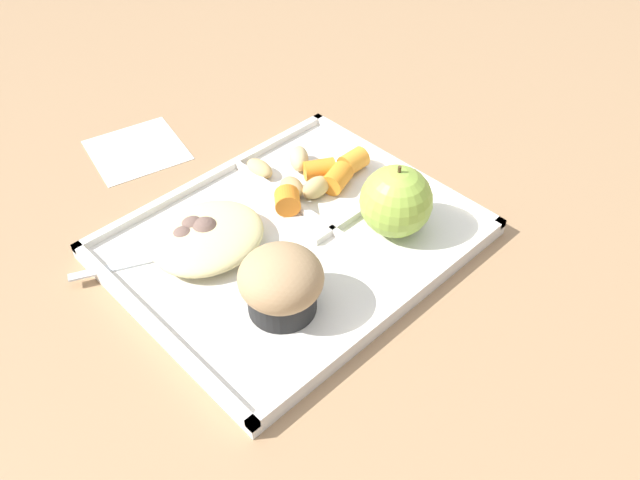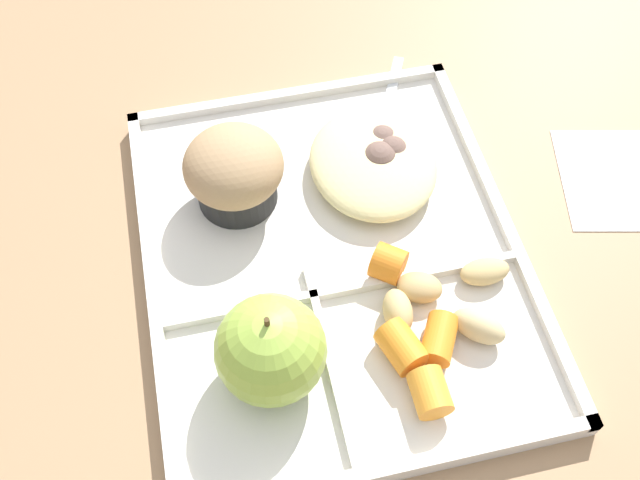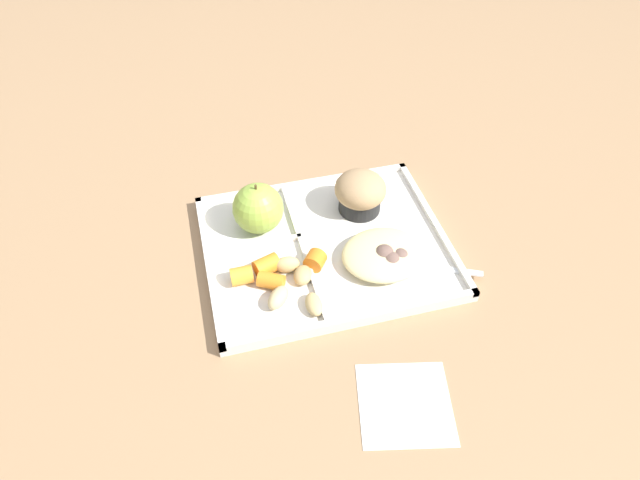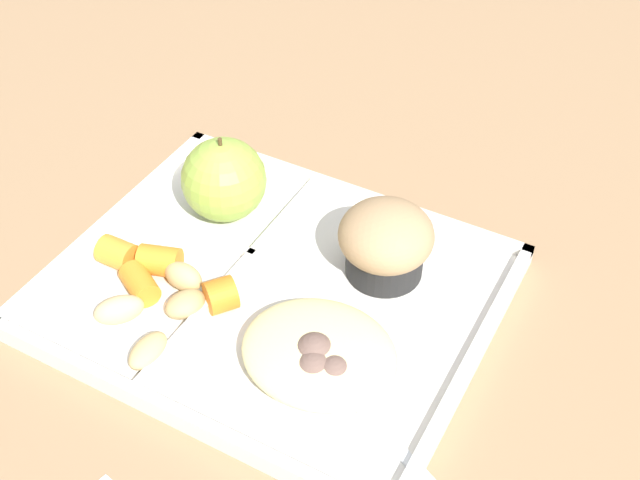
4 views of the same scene
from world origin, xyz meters
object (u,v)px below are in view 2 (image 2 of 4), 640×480
Objects in this scene: green_apple at (271,350)px; bran_muffin at (234,172)px; plastic_fork at (383,126)px; lunch_tray at (333,258)px.

bran_muffin is (0.16, -0.00, -0.00)m from green_apple.
green_apple is 1.04× the size of bran_muffin.
lunch_tray is at bearing 148.49° from plastic_fork.
lunch_tray is 0.10m from bran_muffin.
bran_muffin is 0.54× the size of plastic_fork.
lunch_tray is 4.27× the size of green_apple.
plastic_fork is at bearing -70.68° from bran_muffin.
lunch_tray is 2.41× the size of plastic_fork.
lunch_tray is at bearing -36.31° from green_apple.
plastic_fork is (0.21, -0.14, -0.04)m from green_apple.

